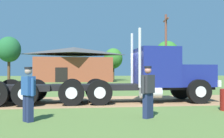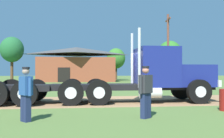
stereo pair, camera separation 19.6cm
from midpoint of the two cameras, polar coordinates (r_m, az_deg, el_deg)
ground_plane at (r=14.28m, az=6.73°, el=-6.67°), size 200.00×200.00×0.00m
dirt_track at (r=14.27m, az=6.73°, el=-6.65°), size 120.00×5.21×0.01m
truck_foreground_white at (r=13.64m, az=9.58°, el=-1.48°), size 8.14×2.65×3.57m
visitor_standing_near at (r=8.44m, az=-17.27°, el=-4.73°), size 0.46×0.51×1.65m
visitor_walking_mid at (r=8.71m, az=7.83°, el=-4.46°), size 0.51×0.46×1.68m
shed_building at (r=44.31m, az=-7.47°, el=0.89°), size 12.63×8.41×5.62m
utility_pole_near at (r=30.53m, az=12.05°, el=4.48°), size 0.39×2.20×7.97m
tree_left at (r=44.70m, az=-20.44°, el=3.87°), size 3.62×3.62×7.05m
tree_mid at (r=52.35m, az=0.96°, el=2.24°), size 3.64×3.64×6.20m
tree_right at (r=47.33m, az=12.35°, el=3.11°), size 4.19×4.19×6.94m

